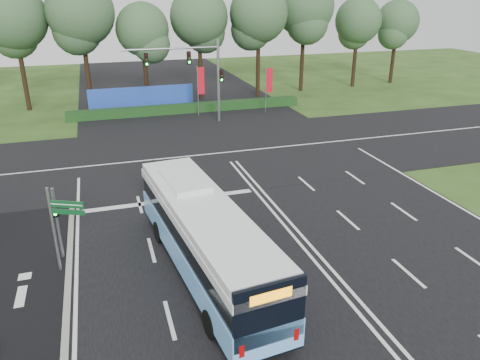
% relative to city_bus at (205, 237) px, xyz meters
% --- Properties ---
extents(ground, '(120.00, 120.00, 0.00)m').
position_rel_city_bus_xyz_m(ground, '(4.66, 2.44, -1.68)').
color(ground, '#294617').
rests_on(ground, ground).
extents(road_main, '(20.00, 120.00, 0.04)m').
position_rel_city_bus_xyz_m(road_main, '(4.66, 2.44, -1.66)').
color(road_main, black).
rests_on(road_main, ground).
extents(road_cross, '(120.00, 14.00, 0.05)m').
position_rel_city_bus_xyz_m(road_cross, '(4.66, 14.44, -1.66)').
color(road_cross, black).
rests_on(road_cross, ground).
extents(kerb_strip, '(0.25, 18.00, 0.12)m').
position_rel_city_bus_xyz_m(kerb_strip, '(-5.44, -0.56, -1.62)').
color(kerb_strip, gray).
rests_on(kerb_strip, ground).
extents(city_bus, '(3.66, 11.82, 3.34)m').
position_rel_city_bus_xyz_m(city_bus, '(0.00, 0.00, 0.00)').
color(city_bus, '#6EB6FF').
rests_on(city_bus, ground).
extents(pedestrian_signal, '(0.31, 0.41, 3.31)m').
position_rel_city_bus_xyz_m(pedestrian_signal, '(-5.71, 2.95, 0.13)').
color(pedestrian_signal, gray).
rests_on(pedestrian_signal, ground).
extents(street_sign, '(1.36, 0.68, 3.78)m').
position_rel_city_bus_xyz_m(street_sign, '(-5.47, 1.80, 0.72)').
color(street_sign, gray).
rests_on(street_sign, ground).
extents(banner_flag_mid, '(0.67, 0.09, 4.56)m').
position_rel_city_bus_xyz_m(banner_flag_mid, '(5.55, 25.21, 1.29)').
color(banner_flag_mid, gray).
rests_on(banner_flag_mid, ground).
extents(banner_flag_right, '(0.58, 0.28, 4.21)m').
position_rel_city_bus_xyz_m(banner_flag_right, '(11.99, 24.88, 1.08)').
color(banner_flag_right, gray).
rests_on(banner_flag_right, ground).
extents(traffic_light_gantry, '(8.41, 0.28, 7.00)m').
position_rel_city_bus_xyz_m(traffic_light_gantry, '(4.87, 22.94, 2.98)').
color(traffic_light_gantry, gray).
rests_on(traffic_light_gantry, ground).
extents(hedge, '(22.00, 1.20, 0.80)m').
position_rel_city_bus_xyz_m(hedge, '(4.66, 26.94, -1.28)').
color(hedge, '#163C15').
rests_on(hedge, ground).
extents(blue_hoarding, '(10.00, 0.30, 2.20)m').
position_rel_city_bus_xyz_m(blue_hoarding, '(0.66, 29.44, -0.58)').
color(blue_hoarding, '#2044B2').
rests_on(blue_hoarding, ground).
extents(eucalyptus_row, '(54.61, 9.59, 12.46)m').
position_rel_city_bus_xyz_m(eucalyptus_row, '(5.42, 32.93, 6.77)').
color(eucalyptus_row, black).
rests_on(eucalyptus_row, ground).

